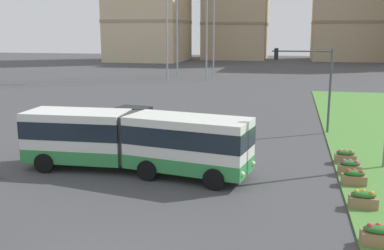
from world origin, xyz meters
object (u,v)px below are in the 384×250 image
(car_maroon_sedan, at_px, (135,118))
(flower_planter_1, at_px, (378,235))
(flower_planter_4, at_px, (350,167))
(traffic_light_far_right, at_px, (310,75))
(articulated_bus, at_px, (135,140))
(flower_planter_5, at_px, (345,156))
(flower_planter_2, at_px, (363,199))
(flower_planter_3, at_px, (354,177))

(car_maroon_sedan, bearing_deg, flower_planter_1, -48.36)
(flower_planter_4, distance_m, traffic_light_far_right, 10.40)
(car_maroon_sedan, bearing_deg, flower_planter_4, -30.12)
(articulated_bus, relative_size, flower_planter_4, 10.89)
(flower_planter_4, bearing_deg, flower_planter_5, 90.00)
(flower_planter_2, bearing_deg, car_maroon_sedan, 138.23)
(articulated_bus, relative_size, traffic_light_far_right, 2.02)
(flower_planter_2, height_order, flower_planter_5, same)
(car_maroon_sedan, height_order, flower_planter_5, car_maroon_sedan)
(flower_planter_3, relative_size, traffic_light_far_right, 0.19)
(flower_planter_1, distance_m, traffic_light_far_right, 17.81)
(articulated_bus, xyz_separation_m, flower_planter_1, (10.63, -5.95, -1.23))
(traffic_light_far_right, bearing_deg, flower_planter_1, -84.19)
(flower_planter_1, relative_size, flower_planter_5, 1.00)
(articulated_bus, bearing_deg, car_maroon_sedan, 109.85)
(flower_planter_1, relative_size, flower_planter_3, 1.00)
(flower_planter_2, relative_size, flower_planter_4, 1.00)
(articulated_bus, distance_m, flower_planter_5, 11.37)
(car_maroon_sedan, height_order, flower_planter_4, car_maroon_sedan)
(flower_planter_5, relative_size, traffic_light_far_right, 0.19)
(flower_planter_1, distance_m, flower_planter_4, 7.77)
(flower_planter_2, bearing_deg, flower_planter_5, 90.00)
(flower_planter_1, distance_m, flower_planter_2, 3.31)
(car_maroon_sedan, bearing_deg, flower_planter_2, -41.77)
(flower_planter_1, height_order, flower_planter_2, same)
(articulated_bus, height_order, flower_planter_4, articulated_bus)
(flower_planter_4, xyz_separation_m, flower_planter_5, (0.00, 2.02, 0.00))
(flower_planter_1, bearing_deg, traffic_light_far_right, 95.81)
(flower_planter_4, xyz_separation_m, traffic_light_far_right, (-1.77, 9.57, 3.67))
(flower_planter_1, xyz_separation_m, traffic_light_far_right, (-1.77, 17.34, 3.67))
(car_maroon_sedan, relative_size, flower_planter_2, 4.18)
(flower_planter_1, bearing_deg, flower_planter_4, 90.00)
(flower_planter_1, xyz_separation_m, flower_planter_4, (0.00, 7.77, 0.00))
(car_maroon_sedan, xyz_separation_m, flower_planter_4, (14.28, -8.28, -0.33))
(traffic_light_far_right, bearing_deg, flower_planter_3, -81.03)
(car_maroon_sedan, bearing_deg, flower_planter_3, -34.75)
(articulated_bus, relative_size, car_maroon_sedan, 2.60)
(flower_planter_3, height_order, flower_planter_4, same)
(articulated_bus, height_order, traffic_light_far_right, traffic_light_far_right)
(flower_planter_3, bearing_deg, articulated_bus, -178.90)
(flower_planter_5, xyz_separation_m, traffic_light_far_right, (-1.77, 7.55, 3.67))
(car_maroon_sedan, distance_m, flower_planter_3, 17.38)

